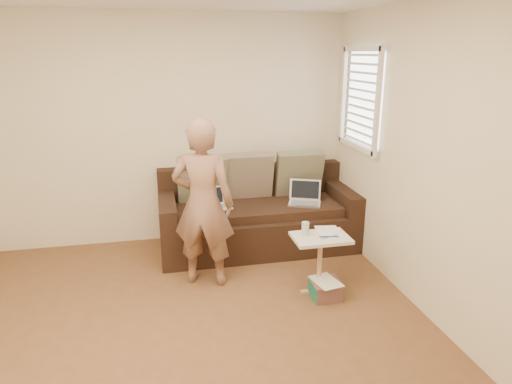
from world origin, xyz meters
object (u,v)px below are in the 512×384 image
at_px(laptop_silver, 305,204).
at_px(person, 203,204).
at_px(sofa, 258,212).
at_px(laptop_white, 216,209).
at_px(striped_box, 325,289).
at_px(drinking_glass, 305,228).
at_px(side_table, 320,264).

xyz_separation_m(laptop_silver, person, (-1.20, -0.60, 0.29)).
height_order(sofa, laptop_white, sofa).
bearing_deg(person, striped_box, 171.79).
xyz_separation_m(sofa, laptop_white, (-0.48, -0.08, 0.10)).
bearing_deg(person, drinking_glass, 177.96).
bearing_deg(person, laptop_white, -88.00).
height_order(laptop_silver, side_table, laptop_silver).
bearing_deg(drinking_glass, person, 158.45).
distance_m(laptop_white, striped_box, 1.52).
relative_size(laptop_silver, person, 0.22).
xyz_separation_m(drinking_glass, striped_box, (0.15, -0.19, -0.54)).
xyz_separation_m(person, striped_box, (1.04, -0.55, -0.72)).
xyz_separation_m(laptop_white, striped_box, (0.84, -1.20, -0.43)).
distance_m(person, side_table, 1.22).
bearing_deg(sofa, striped_box, -74.31).
relative_size(laptop_white, striped_box, 1.14).
relative_size(person, striped_box, 5.99).
distance_m(laptop_silver, laptop_white, 1.00).
distance_m(sofa, side_table, 1.21).
relative_size(laptop_silver, drinking_glass, 2.99).
xyz_separation_m(laptop_silver, drinking_glass, (-0.31, -0.95, 0.10)).
distance_m(sofa, striped_box, 1.37).
relative_size(laptop_silver, laptop_white, 1.17).
distance_m(laptop_silver, person, 1.37).
xyz_separation_m(person, side_table, (1.02, -0.42, -0.53)).
bearing_deg(side_table, drinking_glass, 151.13).
distance_m(person, striped_box, 1.38).
distance_m(person, drinking_glass, 0.98).
xyz_separation_m(laptop_white, person, (-0.20, -0.65, 0.29)).
xyz_separation_m(side_table, drinking_glass, (-0.13, 0.07, 0.34)).
xyz_separation_m(sofa, laptop_silver, (0.52, -0.13, 0.10)).
distance_m(side_table, striped_box, 0.23).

